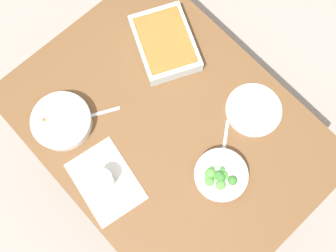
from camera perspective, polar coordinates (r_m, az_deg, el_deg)
ground_plane at (r=2.24m, az=-0.00°, el=-5.14°), size 6.00×6.00×0.00m
dining_table at (r=1.61m, az=-0.00°, el=-0.87°), size 1.20×0.90×0.74m
placemat at (r=1.49m, az=-8.98°, el=-8.00°), size 0.31×0.24×0.00m
stew_bowl at (r=1.55m, az=-15.17°, el=0.68°), size 0.23×0.23×0.06m
broccoli_bowl at (r=1.46m, az=7.63°, el=-7.14°), size 0.20×0.20×0.07m
baking_dish at (r=1.62m, az=-0.45°, el=11.99°), size 0.36×0.32×0.06m
drink_cup at (r=1.46m, az=-9.20°, el=-7.81°), size 0.07×0.07×0.08m
side_plate at (r=1.57m, az=12.33°, el=2.30°), size 0.22×0.22×0.01m
spoon_by_stew at (r=1.56m, az=-10.99°, el=1.52°), size 0.10×0.17×0.01m
spoon_by_broccoli at (r=1.51m, az=8.11°, el=-3.27°), size 0.12×0.15×0.01m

